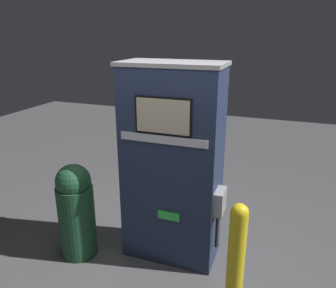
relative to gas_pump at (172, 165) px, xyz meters
The scene contains 4 objects.
ground_plane 1.11m from the gas_pump, 90.59° to the right, with size 14.00×14.00×0.00m, color #4C4C4F.
gas_pump is the anchor object (origin of this frame).
safety_bollard 1.12m from the gas_pump, 36.64° to the right, with size 0.15×0.15×1.08m.
trash_bin 1.18m from the gas_pump, 158.25° to the right, with size 0.40×0.40×1.09m.
Camera 1 is at (1.06, -2.77, 2.42)m, focal length 35.00 mm.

